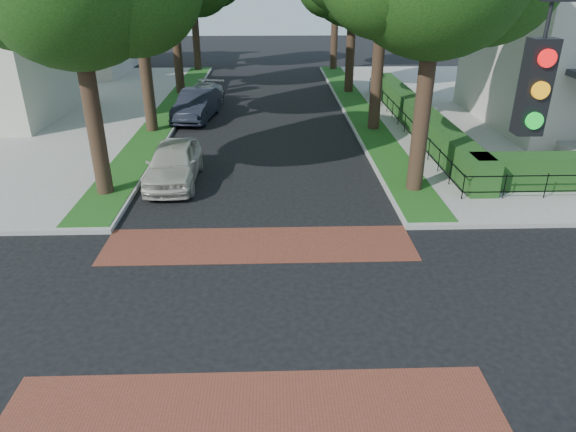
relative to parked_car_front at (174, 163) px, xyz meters
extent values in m
plane|color=black|center=(3.27, -8.29, -0.77)|extent=(120.00, 120.00, 0.00)
cube|color=brown|center=(3.27, -5.09, -0.76)|extent=(9.00, 2.20, 0.01)
cube|color=brown|center=(3.27, -11.49, -0.76)|extent=(9.00, 2.20, 0.01)
cube|color=#1B4B15|center=(8.67, 10.81, -0.61)|extent=(1.60, 29.80, 0.02)
cube|color=#1B4B15|center=(-2.13, 10.81, -0.61)|extent=(1.60, 29.80, 0.02)
cylinder|color=black|center=(8.77, -1.29, 3.06)|extent=(0.56, 0.56, 7.35)
cylinder|color=black|center=(8.77, 6.71, 3.23)|extent=(0.56, 0.56, 7.70)
cylinder|color=black|center=(8.77, 15.71, 2.71)|extent=(0.56, 0.56, 6.65)
cylinder|color=black|center=(8.77, 24.71, 2.88)|extent=(0.56, 0.56, 7.00)
cylinder|color=black|center=(-2.23, -1.29, 2.88)|extent=(0.56, 0.56, 7.00)
cylinder|color=black|center=(-2.23, 6.71, 3.41)|extent=(0.56, 0.56, 8.05)
cylinder|color=black|center=(-2.23, 15.71, 2.81)|extent=(0.56, 0.56, 6.86)
cylinder|color=black|center=(-2.23, 24.71, 2.95)|extent=(0.56, 0.56, 7.14)
cube|color=#224718|center=(10.97, 6.71, -0.02)|extent=(1.00, 18.00, 1.20)
cube|color=beige|center=(-12.23, 23.71, 2.63)|extent=(9.00, 8.00, 6.50)
cube|color=black|center=(6.47, -12.89, 5.28)|extent=(0.28, 0.22, 1.00)
cylinder|color=red|center=(6.47, -13.02, 5.60)|extent=(0.18, 0.05, 0.18)
cylinder|color=orange|center=(6.47, -13.02, 5.28)|extent=(0.18, 0.05, 0.18)
cylinder|color=#0CB226|center=(6.47, -13.02, 4.96)|extent=(0.18, 0.05, 0.18)
imported|color=beige|center=(0.00, 0.00, 0.00)|extent=(1.86, 4.53, 1.54)
imported|color=#1D202C|center=(-0.33, 9.38, 0.02)|extent=(2.31, 4.96, 1.57)
imported|color=gray|center=(-0.33, 11.92, -0.10)|extent=(2.50, 4.81, 1.33)
camera|label=1|loc=(3.69, -18.28, 6.36)|focal=32.00mm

